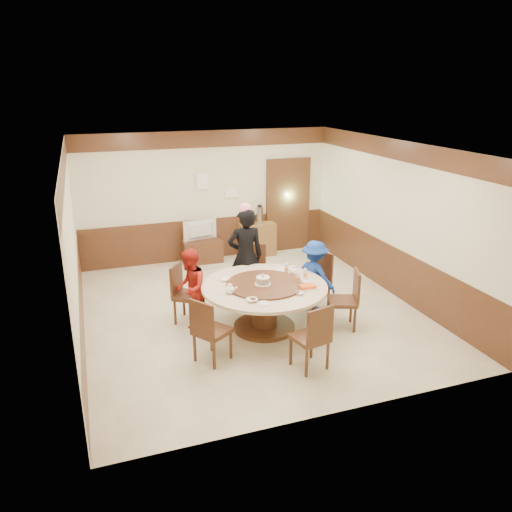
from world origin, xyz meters
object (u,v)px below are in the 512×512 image
object	(u,v)px
person_red	(190,288)
birthday_cake	(263,280)
person_standing	(245,256)
tv_stand	(202,251)
side_cabinet	(257,239)
banquet_table	(264,298)
person_blue	(314,276)
television	(201,230)
thermos	(260,215)
shrimp_platter	(307,287)

from	to	relation	value
person_red	birthday_cake	size ratio (longest dim) A/B	4.99
person_standing	tv_stand	size ratio (longest dim) A/B	2.03
side_cabinet	tv_stand	bearing A→B (deg)	-178.67
banquet_table	tv_stand	bearing A→B (deg)	93.25
person_red	person_blue	size ratio (longest dim) A/B	1.03
person_standing	television	xyz separation A→B (m)	(-0.24, 2.33, -0.14)
tv_stand	birthday_cake	bearing A→B (deg)	-87.34
birthday_cake	tv_stand	size ratio (longest dim) A/B	0.30
person_red	banquet_table	bearing A→B (deg)	81.53
television	thermos	bearing A→B (deg)	170.80
banquet_table	person_standing	world-z (taller)	person_standing
shrimp_platter	side_cabinet	bearing A→B (deg)	82.13
birthday_cake	side_cabinet	bearing A→B (deg)	71.99
tv_stand	person_blue	bearing A→B (deg)	-67.42
birthday_cake	television	xyz separation A→B (m)	(-0.16, 3.45, -0.12)
banquet_table	shrimp_platter	xyz separation A→B (m)	(0.57, -0.36, 0.24)
banquet_table	person_blue	size ratio (longest dim) A/B	1.59
person_blue	birthday_cake	size ratio (longest dim) A/B	4.83
television	person_red	bearing A→B (deg)	62.78
person_standing	shrimp_platter	size ratio (longest dim) A/B	5.76
birthday_cake	television	bearing A→B (deg)	92.66
shrimp_platter	thermos	xyz separation A→B (m)	(0.59, 3.81, 0.16)
person_red	birthday_cake	xyz separation A→B (m)	(1.03, -0.56, 0.20)
person_blue	thermos	bearing A→B (deg)	-31.05
person_red	side_cabinet	xyz separation A→B (m)	(2.16, 2.92, -0.26)
birthday_cake	side_cabinet	world-z (taller)	birthday_cake
tv_stand	thermos	size ratio (longest dim) A/B	2.24
shrimp_platter	tv_stand	world-z (taller)	shrimp_platter
side_cabinet	shrimp_platter	bearing A→B (deg)	-97.87
shrimp_platter	thermos	size ratio (longest dim) A/B	0.79
birthday_cake	tv_stand	xyz separation A→B (m)	(-0.16, 3.45, -0.59)
person_blue	person_red	bearing A→B (deg)	57.45
banquet_table	tv_stand	xyz separation A→B (m)	(-0.19, 3.43, -0.28)
tv_stand	television	distance (m)	0.47
shrimp_platter	television	bearing A→B (deg)	101.41
birthday_cake	television	distance (m)	3.45
television	side_cabinet	distance (m)	1.34
birthday_cake	television	size ratio (longest dim) A/B	0.34
person_red	side_cabinet	size ratio (longest dim) A/B	1.60
person_blue	tv_stand	world-z (taller)	person_blue
person_blue	thermos	world-z (taller)	person_blue
birthday_cake	television	world-z (taller)	birthday_cake
person_standing	tv_stand	distance (m)	2.42
person_standing	birthday_cake	xyz separation A→B (m)	(-0.08, -1.12, -0.02)
shrimp_platter	side_cabinet	distance (m)	3.87
tv_stand	thermos	bearing A→B (deg)	1.27
banquet_table	person_red	xyz separation A→B (m)	(-1.06, 0.53, 0.11)
tv_stand	television	size ratio (longest dim) A/B	1.11
person_standing	birthday_cake	size ratio (longest dim) A/B	6.74
person_red	birthday_cake	distance (m)	1.19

